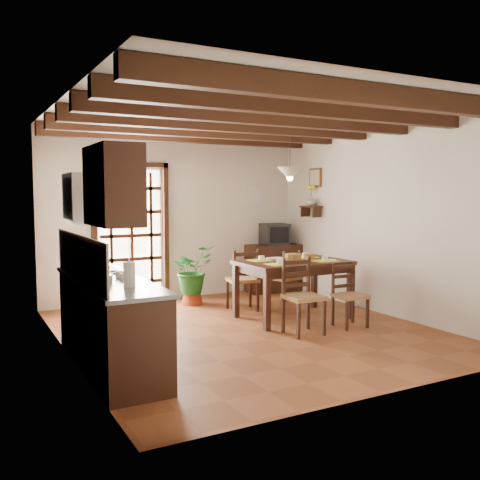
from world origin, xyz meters
TOP-DOWN VIEW (x-y plane):
  - ground_plane at (0.00, 0.00)m, footprint 5.00×5.00m
  - room_shell at (0.00, 0.00)m, footprint 4.52×5.02m
  - ceiling_beams at (0.00, 0.00)m, footprint 4.50×4.34m
  - french_door at (-0.80, 2.45)m, footprint 1.26×0.11m
  - kitchen_counter at (-1.96, -0.60)m, footprint 0.64×2.25m
  - upper_cabinet at (-2.08, -1.30)m, footprint 0.35×0.80m
  - range_hood at (-2.05, -0.05)m, footprint 0.38×0.60m
  - counter_items at (-1.95, -0.51)m, footprint 0.50×1.43m
  - dining_table at (0.92, 0.33)m, footprint 1.53×0.99m
  - chair_near_left at (0.55, -0.46)m, footprint 0.45×0.43m
  - chair_near_right at (1.31, -0.45)m, footprint 0.41×0.39m
  - chair_far_left at (0.53, 1.10)m, footprint 0.50×0.48m
  - chair_far_right at (1.29, 1.11)m, footprint 0.48×0.47m
  - table_setting at (0.92, 0.33)m, footprint 1.11×0.74m
  - table_bowl at (0.65, 0.38)m, footprint 0.22×0.22m
  - sideboard at (1.79, 2.23)m, footprint 1.02×0.48m
  - crt_tv at (1.79, 2.22)m, footprint 0.49×0.46m
  - fuse_box at (1.50, 2.48)m, footprint 0.25×0.03m
  - plant_pot at (0.02, 1.88)m, footprint 0.35×0.35m
  - potted_plant at (0.02, 1.88)m, footprint 2.23×2.09m
  - wall_shelf at (2.14, 1.60)m, footprint 0.20×0.42m
  - shelf_vase at (2.14, 1.60)m, footprint 0.15×0.15m
  - shelf_flowers at (2.14, 1.60)m, footprint 0.14×0.14m
  - framed_picture at (2.22, 1.60)m, footprint 0.03×0.32m
  - pendant_lamp at (0.92, 0.43)m, footprint 0.36×0.36m

SIDE VIEW (x-z plane):
  - ground_plane at x=0.00m, z-range 0.00..0.00m
  - plant_pot at x=0.02m, z-range 0.00..0.22m
  - chair_near_right at x=1.31m, z-range -0.16..0.69m
  - chair_far_right at x=1.29m, z-range -0.17..0.72m
  - chair_far_left at x=0.53m, z-range -0.18..0.77m
  - chair_near_left at x=0.55m, z-range -0.18..0.78m
  - sideboard at x=1.79m, z-range 0.00..0.85m
  - kitchen_counter at x=-1.96m, z-range -0.22..1.16m
  - potted_plant at x=0.02m, z-range -0.43..1.57m
  - dining_table at x=0.92m, z-range 0.31..1.13m
  - table_bowl at x=0.65m, z-range 0.83..0.88m
  - table_setting at x=0.92m, z-range 0.88..0.98m
  - counter_items at x=-1.95m, z-range 0.83..1.08m
  - crt_tv at x=1.79m, z-range 0.85..1.23m
  - french_door at x=-0.80m, z-range 0.02..2.34m
  - wall_shelf at x=2.14m, z-range 1.41..1.61m
  - shelf_vase at x=2.14m, z-range 1.57..1.73m
  - range_hood at x=-2.05m, z-range 1.46..2.00m
  - fuse_box at x=1.50m, z-range 1.59..1.91m
  - room_shell at x=0.00m, z-range 0.41..3.22m
  - upper_cabinet at x=-2.08m, z-range 1.50..2.20m
  - shelf_flowers at x=2.14m, z-range 1.68..2.04m
  - framed_picture at x=2.22m, z-range 1.89..2.21m
  - pendant_lamp at x=0.92m, z-range 1.66..2.50m
  - ceiling_beams at x=0.00m, z-range 2.59..2.79m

